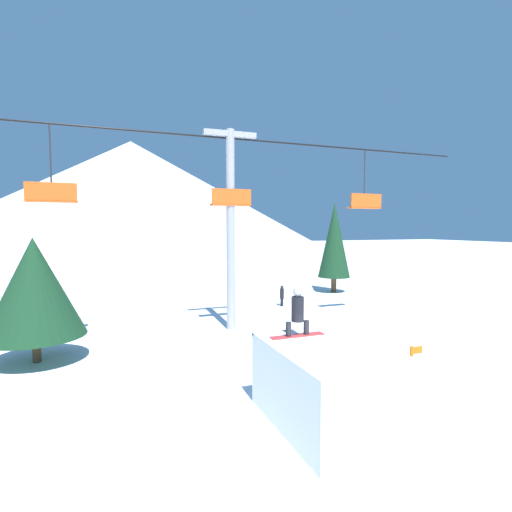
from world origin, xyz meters
TOP-DOWN VIEW (x-y plane):
  - ground_plane at (0.00, 0.00)m, footprint 220.00×220.00m
  - mountain_ridge at (0.00, 68.34)m, footprint 72.70×72.70m
  - snow_ramp at (-0.24, 0.54)m, footprint 2.53×3.57m
  - snowboarder at (-0.54, 1.61)m, footprint 1.46×0.32m
  - chairlift at (0.24, 9.72)m, footprint 25.17×0.44m
  - pine_tree_near at (-7.35, 7.92)m, footprint 3.27×3.27m
  - pine_tree_far at (10.20, 16.99)m, footprint 2.25×2.25m
  - trail_marker at (2.78, 1.15)m, footprint 0.41×0.10m
  - distant_skier at (4.61, 13.70)m, footprint 0.24×0.24m

SIDE VIEW (x-z plane):
  - ground_plane at x=0.00m, z-range 0.00..0.00m
  - distant_skier at x=4.61m, z-range 0.05..1.28m
  - trail_marker at x=2.78m, z-range 0.05..1.41m
  - snow_ramp at x=-0.24m, z-range 0.00..1.86m
  - snowboarder at x=-0.54m, z-range 1.85..3.13m
  - pine_tree_near at x=-7.35m, z-range 0.45..4.75m
  - pine_tree_far at x=10.20m, z-range 0.52..6.88m
  - chairlift at x=0.24m, z-range 0.95..9.89m
  - mountain_ridge at x=0.00m, z-range 0.00..19.89m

